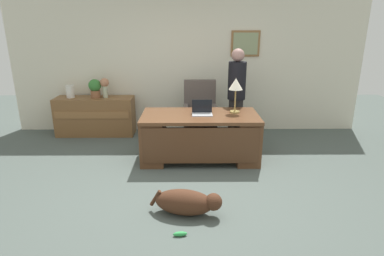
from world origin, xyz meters
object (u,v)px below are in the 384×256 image
at_px(laptop, 202,111).
at_px(dog_toy_bone, 180,234).
at_px(person_standing, 236,95).
at_px(vase_with_flowers, 105,85).
at_px(credenza, 96,116).
at_px(desk_lamp, 236,86).
at_px(dog_lying, 187,202).
at_px(vase_empty, 70,91).
at_px(armchair, 200,114).
at_px(desk, 200,135).
at_px(potted_plant, 95,88).

distance_m(laptop, dog_toy_bone, 2.24).
xyz_separation_m(person_standing, vase_with_flowers, (-2.49, 0.47, 0.10)).
distance_m(person_standing, vase_with_flowers, 2.54).
distance_m(credenza, laptop, 2.45).
xyz_separation_m(credenza, vase_with_flowers, (0.23, 0.00, 0.62)).
relative_size(laptop, desk_lamp, 0.57).
xyz_separation_m(person_standing, dog_lying, (-0.88, -2.43, -0.74)).
bearing_deg(vase_with_flowers, vase_empty, 180.00).
distance_m(armchair, desk_lamp, 1.19).
xyz_separation_m(armchair, vase_with_flowers, (-1.84, 0.33, 0.50)).
relative_size(credenza, armchair, 1.35).
bearing_deg(dog_toy_bone, dog_lying, 80.05).
bearing_deg(laptop, dog_lying, -97.92).
distance_m(desk, potted_plant, 2.44).
height_order(laptop, potted_plant, potted_plant).
height_order(desk, dog_lying, desk).
distance_m(armchair, person_standing, 0.78).
relative_size(dog_lying, vase_with_flowers, 2.24).
bearing_deg(vase_with_flowers, dog_lying, -60.97).
distance_m(dog_lying, potted_plant, 3.51).
distance_m(credenza, vase_empty, 0.67).
xyz_separation_m(desk_lamp, potted_plant, (-2.57, 1.14, -0.23)).
relative_size(credenza, vase_empty, 6.20).
bearing_deg(vase_with_flowers, desk, -35.38).
bearing_deg(person_standing, laptop, -130.03).
bearing_deg(armchair, laptop, -89.78).
relative_size(desk, potted_plant, 5.16).
bearing_deg(dog_toy_bone, potted_plant, 117.53).
bearing_deg(laptop, desk_lamp, 10.85).
distance_m(person_standing, laptop, 1.01).
bearing_deg(desk, armchair, 88.24).
height_order(dog_lying, vase_empty, vase_empty).
distance_m(desk, dog_toy_bone, 2.09).
height_order(dog_lying, desk_lamp, desk_lamp).
bearing_deg(person_standing, desk_lamp, -99.74).
distance_m(potted_plant, dog_toy_bone, 3.85).
relative_size(desk_lamp, potted_plant, 1.55).
relative_size(credenza, desk_lamp, 2.72).
bearing_deg(dog_lying, potted_plant, 121.84).
relative_size(laptop, potted_plant, 0.89).
relative_size(credenza, dog_toy_bone, 10.22).
height_order(desk, laptop, laptop).
distance_m(desk_lamp, vase_empty, 3.28).
distance_m(laptop, desk_lamp, 0.66).
xyz_separation_m(dog_lying, laptop, (0.23, 1.66, 0.65)).
bearing_deg(person_standing, vase_with_flowers, 169.32).
bearing_deg(desk_lamp, desk, -165.70).
height_order(laptop, desk_lamp, desk_lamp).
height_order(credenza, person_standing, person_standing).
bearing_deg(person_standing, dog_toy_bone, -108.50).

